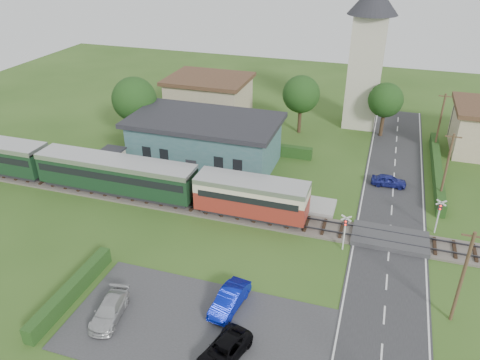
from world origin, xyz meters
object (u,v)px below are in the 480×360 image
(crossing_signal_far, at_px, (439,211))
(car_park_dark, at_px, (223,351))
(station_building, at_px, (205,141))
(car_on_road, at_px, (389,181))
(train, at_px, (87,169))
(equipment_hut, at_px, (113,161))
(church_tower, at_px, (368,47))
(pedestrian_far, at_px, (119,164))
(pedestrian_near, at_px, (243,189))
(car_park_silver, at_px, (109,310))
(house_west, at_px, (209,97))
(crossing_signal_near, at_px, (345,227))
(car_park_blue, at_px, (230,299))

(crossing_signal_far, height_order, car_park_dark, crossing_signal_far)
(station_building, distance_m, car_on_road, 19.60)
(train, relative_size, crossing_signal_far, 13.18)
(equipment_hut, bearing_deg, church_tower, 44.75)
(crossing_signal_far, relative_size, car_on_road, 0.96)
(pedestrian_far, bearing_deg, equipment_hut, 105.76)
(train, bearing_deg, equipment_hut, 75.44)
(pedestrian_near, bearing_deg, car_park_silver, 83.18)
(station_building, relative_size, pedestrian_far, 8.89)
(car_park_dark, bearing_deg, car_park_silver, -171.67)
(house_west, distance_m, car_park_silver, 38.67)
(station_building, xyz_separation_m, church_tower, (15.00, 17.01, 7.53))
(crossing_signal_far, bearing_deg, house_west, 144.23)
(equipment_hut, xyz_separation_m, train, (-0.83, -3.20, 0.43))
(pedestrian_near, height_order, pedestrian_far, pedestrian_far)
(pedestrian_far, bearing_deg, church_tower, -66.06)
(church_tower, height_order, car_park_dark, church_tower)
(church_tower, relative_size, car_park_dark, 4.18)
(crossing_signal_near, bearing_deg, car_on_road, 75.78)
(car_park_dark, bearing_deg, crossing_signal_far, 69.45)
(crossing_signal_far, xyz_separation_m, car_park_silver, (-21.01, -17.25, -1.47))
(church_tower, xyz_separation_m, car_on_road, (4.47, -16.28, -9.59))
(station_building, distance_m, pedestrian_far, 9.43)
(church_tower, bearing_deg, pedestrian_far, -135.11)
(church_tower, distance_m, pedestrian_near, 26.67)
(train, distance_m, car_on_road, 29.97)
(house_west, bearing_deg, pedestrian_near, -61.08)
(church_tower, bearing_deg, train, -132.51)
(car_on_road, distance_m, pedestrian_near, 15.02)
(house_west, height_order, car_park_silver, house_west)
(equipment_hut, bearing_deg, house_west, 81.38)
(train, height_order, crossing_signal_far, train)
(crossing_signal_far, distance_m, pedestrian_far, 31.19)
(train, xyz_separation_m, car_park_dark, (19.77, -15.74, -1.51))
(crossing_signal_far, bearing_deg, car_park_silver, -140.62)
(house_west, relative_size, pedestrian_near, 6.60)
(car_park_silver, relative_size, car_park_dark, 0.97)
(train, xyz_separation_m, car_park_blue, (18.69, -11.50, -1.42))
(station_building, height_order, crossing_signal_near, station_building)
(equipment_hut, height_order, train, train)
(car_park_silver, height_order, pedestrian_far, pedestrian_far)
(church_tower, bearing_deg, car_park_blue, -97.80)
(train, xyz_separation_m, pedestrian_near, (15.21, 2.41, -0.91))
(car_park_blue, bearing_deg, crossing_signal_far, 53.26)
(car_on_road, xyz_separation_m, car_park_dark, (-8.54, -25.46, 0.03))
(crossing_signal_near, distance_m, crossing_signal_far, 8.65)
(car_park_silver, bearing_deg, pedestrian_near, 68.50)
(car_park_blue, height_order, car_park_dark, car_park_blue)
(car_park_blue, relative_size, car_park_dark, 0.97)
(equipment_hut, distance_m, train, 3.33)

